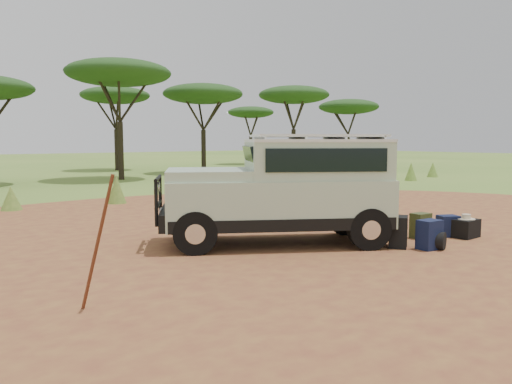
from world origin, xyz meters
TOP-DOWN VIEW (x-y plane):
  - ground at (0.00, 0.00)m, footprint 140.00×140.00m
  - dirt_clearing at (0.00, 0.00)m, footprint 23.00×23.00m
  - grass_fringe at (0.12, 8.67)m, footprint 36.60×1.60m
  - acacia_treeline at (0.75, 19.81)m, footprint 46.70×13.20m
  - safari_vehicle at (0.12, 0.90)m, footprint 4.58×3.69m
  - walking_staff at (-4.16, -0.64)m, footprint 0.33×0.41m
  - backpack_black at (1.57, -0.70)m, footprint 0.54×0.51m
  - backpack_navy at (1.87, -1.16)m, footprint 0.45×0.34m
  - backpack_olive at (2.65, -0.45)m, footprint 0.40×0.31m
  - duffel_navy at (3.26, -0.70)m, footprint 0.49×0.45m
  - hard_case at (3.45, -0.99)m, footprint 0.56×0.41m
  - stuff_sack at (1.97, -1.22)m, footprint 0.43×0.43m
  - safari_hat at (3.45, -0.99)m, footprint 0.36×0.36m

SIDE VIEW (x-z plane):
  - ground at x=0.00m, z-range 0.00..0.00m
  - dirt_clearing at x=0.00m, z-range 0.00..0.01m
  - stuff_sack at x=1.97m, z-range 0.00..0.34m
  - hard_case at x=3.45m, z-range 0.00..0.39m
  - duffel_navy at x=3.26m, z-range 0.00..0.45m
  - backpack_olive at x=2.65m, z-range 0.00..0.52m
  - backpack_navy at x=1.87m, z-range 0.00..0.55m
  - backpack_black at x=1.57m, z-range 0.00..0.60m
  - grass_fringe at x=0.12m, z-range -0.05..0.85m
  - safari_hat at x=3.45m, z-range 0.37..0.48m
  - walking_staff at x=-4.16m, z-range 0.00..1.63m
  - safari_vehicle at x=0.12m, z-range -0.04..2.08m
  - acacia_treeline at x=0.75m, z-range 1.74..8.00m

